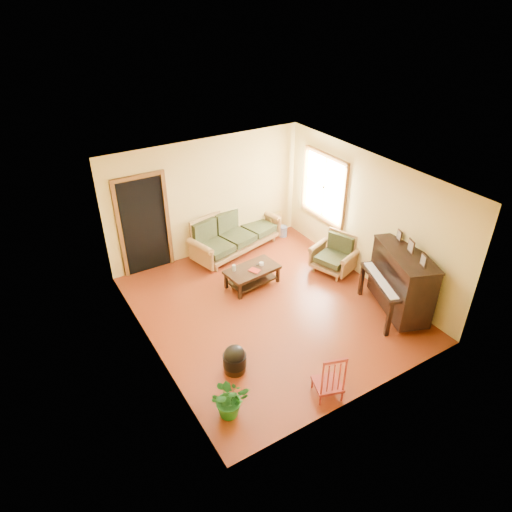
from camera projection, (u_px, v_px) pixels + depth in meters
floor at (270, 308)px, 8.62m from camera, size 5.00×5.00×0.00m
doorway at (144, 226)px, 9.25m from camera, size 1.08×0.16×2.05m
window at (324, 187)px, 9.77m from camera, size 0.12×1.36×1.46m
sofa at (236, 232)px, 10.20m from camera, size 2.34×1.43×0.93m
coffee_table at (252, 277)px, 9.17m from camera, size 1.13×0.70×0.39m
armchair at (334, 254)px, 9.50m from camera, size 1.00×1.03×0.81m
piano at (401, 283)px, 8.22m from camera, size 1.30×1.64×1.27m
footstool at (235, 362)px, 7.17m from camera, size 0.38×0.38×0.36m
red_chair at (329, 374)px, 6.62m from camera, size 0.51×0.53×0.85m
leaning_frame at (276, 224)px, 10.95m from camera, size 0.43×0.23×0.57m
ceramic_crock at (283, 231)px, 10.95m from camera, size 0.21×0.21×0.26m
potted_plant at (230, 398)px, 6.38m from camera, size 0.67×0.62×0.61m
book at (252, 272)px, 8.93m from camera, size 0.23×0.26×0.02m
candle at (234, 268)px, 8.98m from camera, size 0.08×0.08×0.12m
glass_jar at (261, 264)px, 9.16m from camera, size 0.11×0.11×0.06m
remote at (260, 264)px, 9.19m from camera, size 0.16×0.09×0.02m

